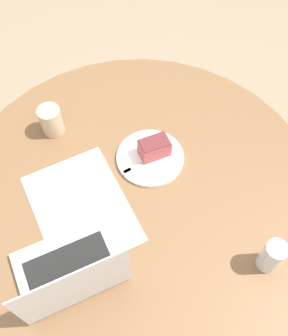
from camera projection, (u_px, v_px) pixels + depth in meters
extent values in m
plane|color=gray|center=(140.00, 263.00, 1.86)|extent=(12.00, 12.00, 0.00)
cylinder|color=brown|center=(140.00, 262.00, 1.85)|extent=(0.53, 0.53, 0.02)
cylinder|color=brown|center=(139.00, 234.00, 1.56)|extent=(0.10, 0.10, 0.67)
cylinder|color=brown|center=(138.00, 193.00, 1.26)|extent=(1.20, 1.20, 0.03)
cube|color=brown|center=(36.00, 157.00, 1.91)|extent=(0.04, 0.04, 0.44)
cube|color=white|center=(81.00, 208.00, 1.22)|extent=(0.46, 0.42, 0.00)
cylinder|color=white|center=(150.00, 158.00, 1.31)|extent=(0.23, 0.23, 0.01)
cube|color=#B74C51|center=(154.00, 148.00, 1.29)|extent=(0.10, 0.12, 0.06)
cube|color=maroon|center=(155.00, 142.00, 1.26)|extent=(0.10, 0.11, 0.00)
cube|color=silver|center=(146.00, 161.00, 1.29)|extent=(0.07, 0.16, 0.00)
cube|color=silver|center=(127.00, 171.00, 1.27)|extent=(0.03, 0.04, 0.00)
cylinder|color=#C6AD89|center=(51.00, 120.00, 1.33)|extent=(0.08, 0.08, 0.11)
cylinder|color=silver|center=(272.00, 256.00, 1.08)|extent=(0.06, 0.06, 0.12)
cube|color=silver|center=(69.00, 266.00, 1.11)|extent=(0.32, 0.35, 0.02)
cube|color=black|center=(68.00, 265.00, 1.11)|extent=(0.22, 0.27, 0.00)
cube|color=silver|center=(75.00, 289.00, 0.96)|extent=(0.15, 0.26, 0.23)
cube|color=black|center=(75.00, 288.00, 0.96)|extent=(0.14, 0.24, 0.21)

